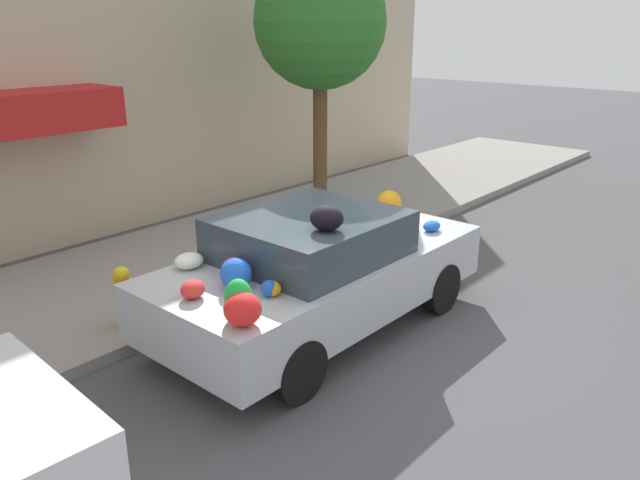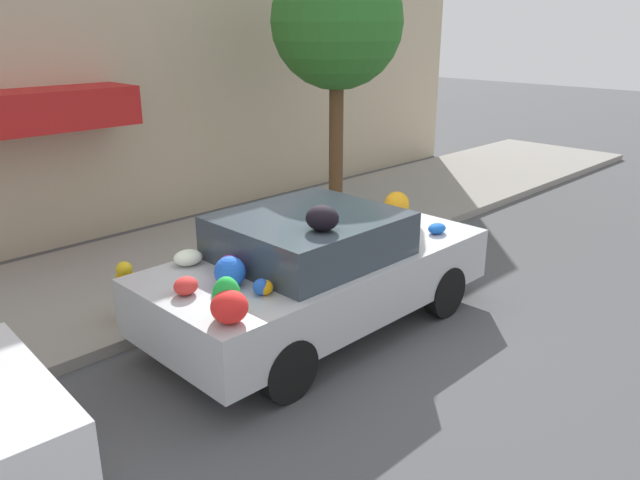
% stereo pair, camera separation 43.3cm
% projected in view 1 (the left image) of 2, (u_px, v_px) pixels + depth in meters
% --- Properties ---
extents(ground_plane, '(60.00, 60.00, 0.00)m').
position_uv_depth(ground_plane, '(323.00, 327.00, 7.18)').
color(ground_plane, '#4C4C4F').
extents(sidewalk_curb, '(24.00, 3.20, 0.13)m').
position_uv_depth(sidewalk_curb, '(179.00, 265.00, 8.84)').
color(sidewalk_curb, gray).
rests_on(sidewalk_curb, ground).
extents(building_facade, '(18.00, 1.20, 5.76)m').
position_uv_depth(building_facade, '(71.00, 56.00, 9.27)').
color(building_facade, '#C6B293').
rests_on(building_facade, ground).
extents(street_tree, '(2.14, 2.14, 4.27)m').
position_uv_depth(street_tree, '(320.00, 24.00, 9.93)').
color(street_tree, brown).
rests_on(street_tree, sidewalk_curb).
extents(fire_hydrant, '(0.20, 0.20, 0.70)m').
position_uv_depth(fire_hydrant, '(124.00, 297.00, 6.83)').
color(fire_hydrant, gold).
rests_on(fire_hydrant, sidewalk_curb).
extents(art_car, '(4.03, 1.86, 1.63)m').
position_uv_depth(art_car, '(317.00, 268.00, 6.93)').
color(art_car, '#B7BABF').
rests_on(art_car, ground).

